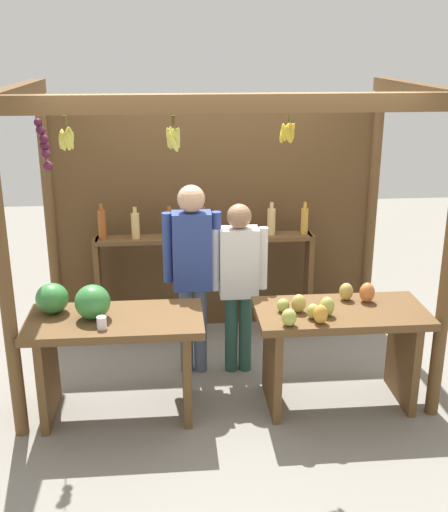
# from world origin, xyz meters

# --- Properties ---
(ground_plane) EXTENTS (12.00, 12.00, 0.00)m
(ground_plane) POSITION_xyz_m (0.00, 0.00, 0.00)
(ground_plane) COLOR gray
(ground_plane) RESTS_ON ground
(market_stall) EXTENTS (3.22, 1.88, 2.41)m
(market_stall) POSITION_xyz_m (-0.01, 0.42, 1.39)
(market_stall) COLOR brown
(market_stall) RESTS_ON ground
(fruit_counter_left) EXTENTS (1.30, 0.64, 1.05)m
(fruit_counter_left) POSITION_xyz_m (-0.92, -0.65, 0.65)
(fruit_counter_left) COLOR brown
(fruit_counter_left) RESTS_ON ground
(fruit_counter_right) EXTENTS (1.30, 0.64, 0.95)m
(fruit_counter_right) POSITION_xyz_m (0.84, -0.67, 0.60)
(fruit_counter_right) COLOR brown
(fruit_counter_right) RESTS_ON ground
(bottle_shelf_unit) EXTENTS (2.07, 0.22, 1.33)m
(bottle_shelf_unit) POSITION_xyz_m (-0.12, 0.66, 0.81)
(bottle_shelf_unit) COLOR brown
(bottle_shelf_unit) RESTS_ON ground
(vendor_man) EXTENTS (0.48, 0.22, 1.65)m
(vendor_man) POSITION_xyz_m (-0.25, -0.06, 0.99)
(vendor_man) COLOR slate
(vendor_man) RESTS_ON ground
(vendor_woman) EXTENTS (0.48, 0.20, 1.49)m
(vendor_woman) POSITION_xyz_m (0.13, -0.08, 0.88)
(vendor_woman) COLOR #2B584A
(vendor_woman) RESTS_ON ground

